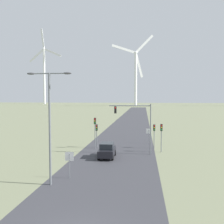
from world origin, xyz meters
TOP-DOWN VIEW (x-y plane):
  - road_surface at (0.00, 48.00)m, footprint 10.00×240.00m
  - streetlamp at (-4.25, 8.34)m, footprint 3.81×0.32m
  - stop_sign_near at (-3.16, 10.23)m, footprint 0.81×0.07m
  - stop_sign_far at (4.32, 29.11)m, footprint 0.81×0.07m
  - traffic_light_post_near_left at (-3.38, 24.00)m, footprint 0.28×0.34m
  - traffic_light_post_near_right at (5.84, 22.54)m, footprint 0.28×0.34m
  - traffic_light_post_mid_left at (-3.28, 24.71)m, footprint 0.28×0.34m
  - traffic_light_post_mid_right at (5.00, 25.05)m, footprint 0.28×0.34m
  - traffic_light_mast_overhead at (2.55, 21.03)m, footprint 5.38×0.35m
  - car_approaching at (-0.89, 18.60)m, footprint 1.88×4.13m
  - wind_turbine_far_left at (-95.19, 240.10)m, footprint 34.99×5.64m
  - wind_turbine_left at (-3.04, 200.08)m, footprint 32.69×12.32m

SIDE VIEW (x-z plane):
  - road_surface at x=0.00m, z-range 0.00..0.01m
  - car_approaching at x=-0.89m, z-range 0.00..1.83m
  - stop_sign_far at x=4.32m, z-range 0.46..2.81m
  - stop_sign_near at x=-3.16m, z-range 0.48..2.90m
  - traffic_light_post_mid_left at x=-3.28m, z-range 0.79..4.17m
  - traffic_light_post_mid_right at x=5.00m, z-range 0.81..4.24m
  - traffic_light_post_near_right at x=5.84m, z-range 0.88..4.65m
  - traffic_light_post_near_left at x=-3.38m, z-range 1.01..5.41m
  - traffic_light_mast_overhead at x=2.55m, z-range 1.43..7.92m
  - streetlamp at x=-4.25m, z-range 1.29..10.70m
  - wind_turbine_left at x=-3.04m, z-range -2.09..55.36m
  - wind_turbine_far_left at x=-95.19m, z-range -4.28..70.39m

